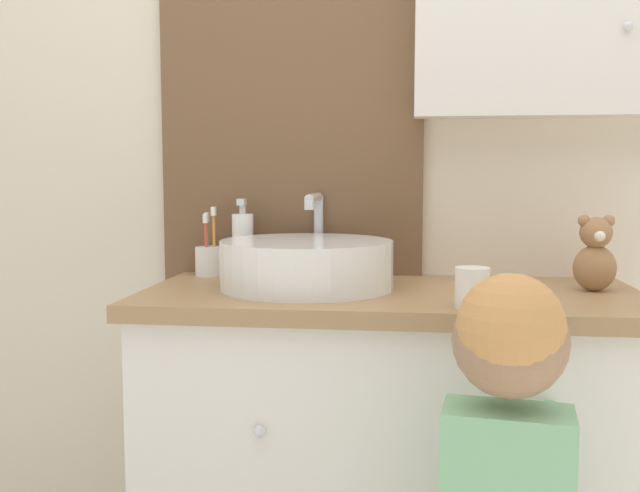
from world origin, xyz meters
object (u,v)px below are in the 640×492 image
sink_basin (307,263)px  toothbrush_holder (209,259)px  teddy_bear (595,255)px  soap_dispenser (243,244)px  drinking_cup (472,288)px

sink_basin → toothbrush_holder: 0.32m
sink_basin → teddy_bear: sink_basin is taller
soap_dispenser → toothbrush_holder: bearing=-179.2°
toothbrush_holder → teddy_bear: bearing=-8.4°
sink_basin → teddy_bear: 0.62m
drinking_cup → teddy_bear: bearing=40.0°
sink_basin → teddy_bear: (0.62, 0.03, 0.02)m
toothbrush_holder → soap_dispenser: size_ratio=0.89×
toothbrush_holder → teddy_bear: (0.89, -0.13, 0.04)m
sink_basin → teddy_bear: size_ratio=2.62×
sink_basin → drinking_cup: bearing=-30.3°
toothbrush_holder → teddy_bear: size_ratio=1.04×
sink_basin → toothbrush_holder: bearing=148.4°
toothbrush_holder → soap_dispenser: 0.09m
soap_dispenser → teddy_bear: soap_dispenser is taller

